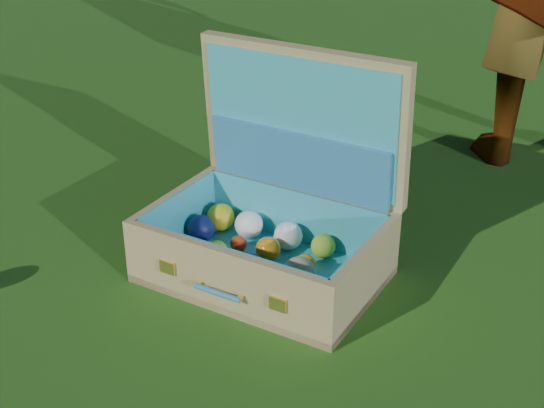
# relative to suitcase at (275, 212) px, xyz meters

# --- Properties ---
(ground) EXTENTS (60.00, 60.00, 0.00)m
(ground) POSITION_rel_suitcase_xyz_m (0.12, -0.09, -0.14)
(ground) COLOR #215114
(ground) RESTS_ON ground
(suitcase) EXTENTS (0.59, 0.49, 0.50)m
(suitcase) POSITION_rel_suitcase_xyz_m (0.00, 0.00, 0.00)
(suitcase) COLOR tan
(suitcase) RESTS_ON ground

